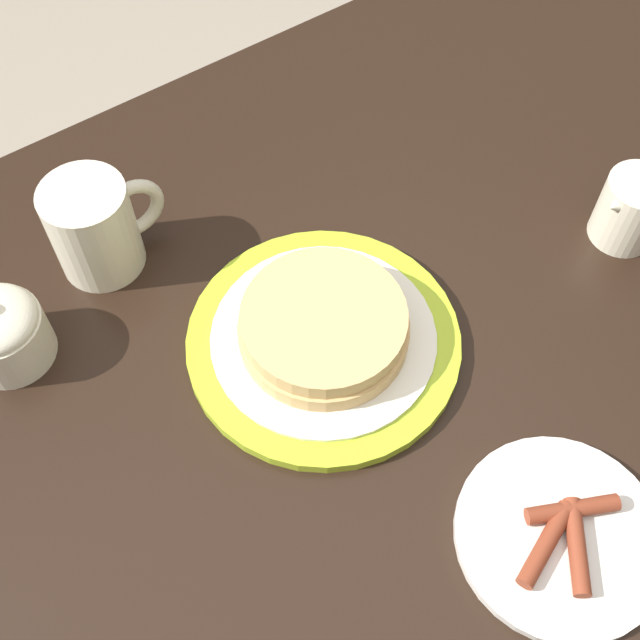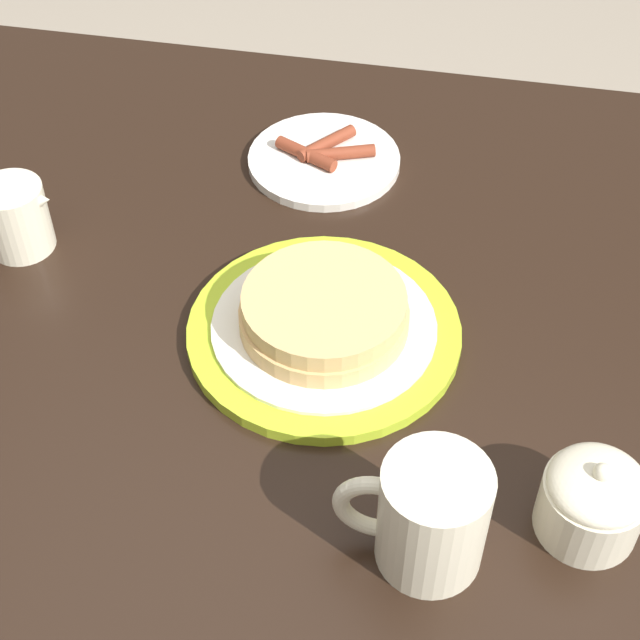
# 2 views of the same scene
# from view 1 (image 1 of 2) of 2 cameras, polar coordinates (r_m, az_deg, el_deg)

# --- Properties ---
(ground_plane) EXTENTS (8.00, 8.00, 0.00)m
(ground_plane) POSITION_cam_1_polar(r_m,az_deg,el_deg) (1.45, 0.99, -18.72)
(ground_plane) COLOR gray
(dining_table) EXTENTS (1.28, 0.86, 0.77)m
(dining_table) POSITION_cam_1_polar(r_m,az_deg,el_deg) (0.85, 1.62, -8.15)
(dining_table) COLOR black
(dining_table) RESTS_ON ground_plane
(pancake_plate) EXTENTS (0.25, 0.25, 0.05)m
(pancake_plate) POSITION_cam_1_polar(r_m,az_deg,el_deg) (0.72, 0.02, -1.12)
(pancake_plate) COLOR #AAC628
(pancake_plate) RESTS_ON dining_table
(side_plate_bacon) EXTENTS (0.17, 0.17, 0.02)m
(side_plate_bacon) POSITION_cam_1_polar(r_m,az_deg,el_deg) (0.69, 16.70, -14.45)
(side_plate_bacon) COLOR silver
(side_plate_bacon) RESTS_ON dining_table
(coffee_mug) EXTENTS (0.12, 0.08, 0.10)m
(coffee_mug) POSITION_cam_1_polar(r_m,az_deg,el_deg) (0.79, -15.63, 6.46)
(coffee_mug) COLOR beige
(coffee_mug) RESTS_ON dining_table
(creamer_pitcher) EXTENTS (0.10, 0.06, 0.08)m
(creamer_pitcher) POSITION_cam_1_polar(r_m,az_deg,el_deg) (0.84, 21.26, 7.40)
(creamer_pitcher) COLOR beige
(creamer_pitcher) RESTS_ON dining_table
(sugar_bowl) EXTENTS (0.08, 0.08, 0.08)m
(sugar_bowl) POSITION_cam_1_polar(r_m,az_deg,el_deg) (0.76, -21.74, -0.77)
(sugar_bowl) COLOR beige
(sugar_bowl) RESTS_ON dining_table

